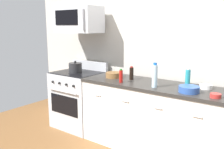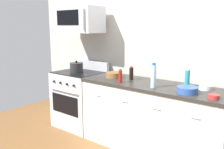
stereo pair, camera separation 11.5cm
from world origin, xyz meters
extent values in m
plane|color=brown|center=(0.00, 0.00, 0.00)|extent=(6.06, 6.06, 0.00)
cube|color=#B7B2A8|center=(0.00, 0.41, 1.35)|extent=(5.05, 0.10, 2.70)
cube|color=white|center=(0.00, 0.00, 0.44)|extent=(1.93, 0.62, 0.88)
cube|color=#2D2B28|center=(0.00, 0.00, 0.90)|extent=(1.96, 0.65, 0.04)
cylinder|color=silver|center=(-0.67, -0.32, 0.72)|extent=(0.10, 0.02, 0.02)
cylinder|color=silver|center=(-0.22, -0.32, 0.72)|extent=(0.10, 0.02, 0.02)
cylinder|color=silver|center=(0.22, -0.32, 0.72)|extent=(0.10, 0.02, 0.02)
cylinder|color=silver|center=(0.67, -0.32, 0.72)|extent=(0.10, 0.02, 0.02)
cube|color=#B7BABF|center=(-1.35, 0.00, 0.46)|extent=(0.76, 0.64, 0.91)
cube|color=black|center=(-1.35, -0.32, 0.45)|extent=(0.58, 0.01, 0.30)
cylinder|color=#B7BABF|center=(-1.35, -0.35, 0.68)|extent=(0.61, 0.02, 0.02)
cube|color=#B7BABF|center=(-1.35, 0.29, 0.99)|extent=(0.76, 0.06, 0.16)
cube|color=black|center=(-1.35, 0.00, 0.92)|extent=(0.73, 0.61, 0.01)
cylinder|color=black|center=(-1.58, -0.33, 0.79)|extent=(0.04, 0.02, 0.04)
cylinder|color=black|center=(-1.43, -0.33, 0.79)|extent=(0.04, 0.02, 0.04)
cylinder|color=black|center=(-1.28, -0.33, 0.79)|extent=(0.04, 0.02, 0.04)
cylinder|color=black|center=(-1.12, -0.33, 0.79)|extent=(0.04, 0.02, 0.04)
cube|color=#B7BABF|center=(-1.35, 0.05, 1.75)|extent=(0.74, 0.40, 0.40)
cube|color=black|center=(-1.41, -0.15, 1.78)|extent=(0.48, 0.01, 0.22)
cube|color=#B7BABF|center=(-1.06, -0.17, 1.75)|extent=(0.02, 0.04, 0.30)
cylinder|color=#B21914|center=(-0.38, -0.19, 1.00)|extent=(0.05, 0.05, 0.16)
cylinder|color=#19721E|center=(-0.38, -0.19, 1.09)|extent=(0.03, 0.03, 0.02)
cylinder|color=silver|center=(0.09, -0.16, 1.06)|extent=(0.07, 0.07, 0.27)
cylinder|color=blue|center=(0.09, -0.16, 1.21)|extent=(0.04, 0.04, 0.03)
cylinder|color=teal|center=(0.40, 0.14, 1.02)|extent=(0.06, 0.06, 0.21)
cylinder|color=white|center=(0.40, 0.14, 1.14)|extent=(0.04, 0.04, 0.02)
cylinder|color=black|center=(-0.36, 0.04, 1.01)|extent=(0.06, 0.06, 0.17)
cylinder|color=maroon|center=(-0.36, 0.04, 1.10)|extent=(0.04, 0.04, 0.02)
cylinder|color=white|center=(0.62, 0.13, 0.95)|extent=(0.14, 0.14, 0.05)
torus|color=white|center=(0.62, 0.13, 0.97)|extent=(0.14, 0.14, 0.01)
cylinder|color=white|center=(0.62, 0.13, 0.92)|extent=(0.08, 0.08, 0.01)
cylinder|color=#B72D28|center=(0.81, -0.19, 0.94)|extent=(0.11, 0.11, 0.04)
torus|color=#B72D28|center=(0.81, -0.19, 0.96)|extent=(0.11, 0.11, 0.01)
cylinder|color=#B72D28|center=(0.81, -0.19, 0.92)|extent=(0.06, 0.06, 0.01)
cylinder|color=brown|center=(-0.64, 0.01, 0.96)|extent=(0.23, 0.23, 0.08)
torus|color=brown|center=(-0.64, 0.01, 0.99)|extent=(0.23, 0.23, 0.01)
cylinder|color=brown|center=(-0.64, 0.01, 0.93)|extent=(0.12, 0.12, 0.01)
cylinder|color=#2D519E|center=(0.51, -0.14, 0.96)|extent=(0.23, 0.23, 0.07)
torus|color=#2D519E|center=(0.51, -0.14, 0.98)|extent=(0.23, 0.23, 0.01)
cylinder|color=#2D519E|center=(0.51, -0.14, 0.93)|extent=(0.13, 0.13, 0.01)
cylinder|color=#262628|center=(-1.35, -0.05, 1.00)|extent=(0.21, 0.21, 0.16)
sphere|color=black|center=(-1.35, -0.05, 1.09)|extent=(0.04, 0.04, 0.04)
camera|label=1|loc=(1.35, -2.76, 1.64)|focal=38.45mm
camera|label=2|loc=(1.44, -2.69, 1.64)|focal=38.45mm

